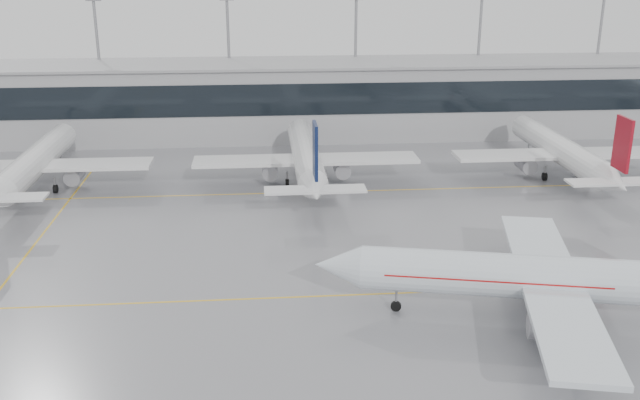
{
  "coord_description": "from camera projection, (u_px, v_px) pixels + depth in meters",
  "views": [
    {
      "loc": [
        -5.9,
        -57.23,
        28.45
      ],
      "look_at": [
        0.0,
        12.0,
        5.0
      ],
      "focal_mm": 40.0,
      "sensor_mm": 36.0,
      "label": 1
    }
  ],
  "objects": [
    {
      "name": "terminal_roof",
      "position": [
        294.0,
        63.0,
        118.23
      ],
      "size": [
        182.0,
        16.0,
        0.4
      ],
      "primitive_type": "cube",
      "color": "gray",
      "rests_on": "ground"
    },
    {
      "name": "parked_jet_d",
      "position": [
        562.0,
        151.0,
        97.04
      ],
      "size": [
        29.64,
        36.96,
        11.72
      ],
      "rotation": [
        0.0,
        0.0,
        1.57
      ],
      "color": "silver",
      "rests_on": "ground"
    },
    {
      "name": "taxi_line_main",
      "position": [
        331.0,
        296.0,
        63.6
      ],
      "size": [
        120.0,
        0.25,
        0.01
      ],
      "primitive_type": "cube",
      "color": "gold",
      "rests_on": "ground"
    },
    {
      "name": "ground",
      "position": [
        331.0,
        296.0,
        63.6
      ],
      "size": [
        320.0,
        320.0,
        0.0
      ],
      "primitive_type": "plane",
      "color": "gray",
      "rests_on": "ground"
    },
    {
      "name": "light_masts",
      "position": [
        293.0,
        52.0,
        123.53
      ],
      "size": [
        156.4,
        1.0,
        22.6
      ],
      "color": "gray",
      "rests_on": "ground"
    },
    {
      "name": "taxi_line_north",
      "position": [
        308.0,
        192.0,
        91.92
      ],
      "size": [
        120.0,
        0.25,
        0.01
      ],
      "primitive_type": "cube",
      "color": "gold",
      "rests_on": "ground"
    },
    {
      "name": "terminal_glass",
      "position": [
        297.0,
        100.0,
        112.61
      ],
      "size": [
        180.0,
        0.2,
        5.0
      ],
      "primitive_type": "cube",
      "color": "black",
      "rests_on": "ground"
    },
    {
      "name": "parked_jet_c",
      "position": [
        306.0,
        157.0,
        94.22
      ],
      "size": [
        29.64,
        36.96,
        11.72
      ],
      "rotation": [
        0.0,
        0.0,
        1.57
      ],
      "color": "silver",
      "rests_on": "ground"
    },
    {
      "name": "parked_jet_b",
      "position": [
        34.0,
        163.0,
        91.4
      ],
      "size": [
        29.64,
        36.96,
        11.72
      ],
      "rotation": [
        0.0,
        0.0,
        1.57
      ],
      "color": "silver",
      "rests_on": "ground"
    },
    {
      "name": "taxi_line_cross",
      "position": [
        35.0,
        243.0,
        75.35
      ],
      "size": [
        0.25,
        60.0,
        0.01
      ],
      "primitive_type": "cube",
      "color": "gold",
      "rests_on": "ground"
    },
    {
      "name": "air_canada_jet",
      "position": [
        548.0,
        279.0,
        58.02
      ],
      "size": [
        37.48,
        30.69,
        12.0
      ],
      "rotation": [
        0.0,
        0.0,
        2.92
      ],
      "color": "silver",
      "rests_on": "ground"
    },
    {
      "name": "terminal",
      "position": [
        295.0,
        100.0,
        120.21
      ],
      "size": [
        180.0,
        15.0,
        12.0
      ],
      "primitive_type": "cube",
      "color": "#939397",
      "rests_on": "ground"
    }
  ]
}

